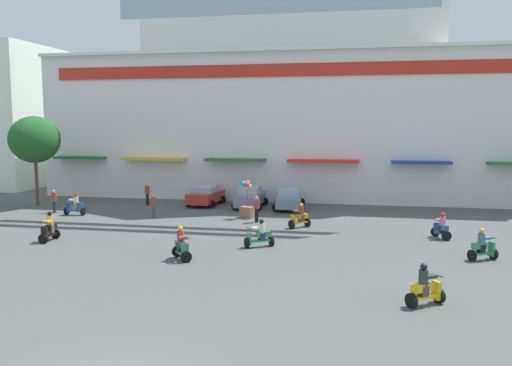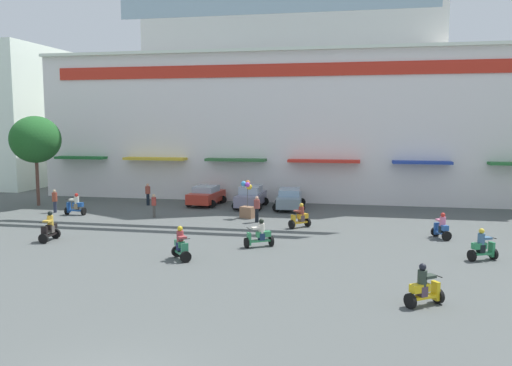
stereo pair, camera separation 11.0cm
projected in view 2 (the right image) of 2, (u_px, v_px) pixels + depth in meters
The scene contains 19 objects.
ground_plane at pixel (231, 256), 24.73m from camera, with size 128.00×128.00×0.00m, color #515654.
colonial_building at pixel (294, 81), 46.83m from camera, with size 40.77×18.79×23.27m.
plaza_tree_0 at pixel (36, 140), 39.32m from camera, with size 3.60×3.96×6.76m.
parked_car_0 at pixel (206, 195), 39.93m from camera, with size 2.62×3.96×1.48m.
parked_car_1 at pixel (251, 197), 38.77m from camera, with size 2.27×4.16×1.63m.
parked_car_2 at pixel (290, 199), 38.26m from camera, with size 2.56×4.51×1.47m.
scooter_rider_0 at pixel (483, 247), 23.95m from camera, with size 1.40×1.04×1.50m.
scooter_rider_1 at pixel (300, 218), 31.41m from camera, with size 1.33×1.28×1.49m.
scooter_rider_2 at pixel (260, 236), 26.56m from camera, with size 1.53×1.20×1.43m.
scooter_rider_3 at pixel (50, 229), 27.92m from camera, with size 0.57×1.38×1.58m.
scooter_rider_4 at pixel (181, 246), 24.09m from camera, with size 1.22×1.35×1.56m.
scooter_rider_6 at pixel (424, 289), 18.00m from camera, with size 1.42×1.23×1.51m.
scooter_rider_7 at pixel (75, 206), 35.75m from camera, with size 1.38×0.53×1.50m.
scooter_rider_8 at pixel (442, 228), 28.44m from camera, with size 0.96×1.40×1.45m.
pedestrian_0 at pixel (257, 208), 33.08m from camera, with size 0.45×0.45×1.66m.
pedestrian_1 at pixel (154, 204), 34.78m from camera, with size 0.44×0.44×1.56m.
pedestrian_2 at pixel (55, 200), 36.66m from camera, with size 0.48×0.48×1.62m.
pedestrian_3 at pixel (148, 193), 39.89m from camera, with size 0.48×0.48×1.67m.
balloon_vendor_cart at pixel (247, 204), 34.60m from camera, with size 1.06×0.89×2.48m.
Camera 2 is at (5.81, -10.48, 6.28)m, focal length 36.87 mm.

